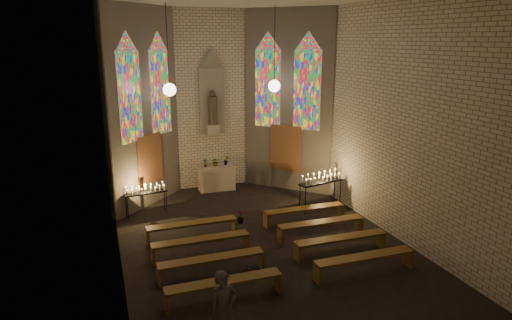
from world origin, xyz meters
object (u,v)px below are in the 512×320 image
Objects in this scene: visitor at (224,309)px; votive_stand_right at (321,180)px; aisle_flower_pot at (240,217)px; votive_stand_left at (146,191)px; altar at (217,178)px.

votive_stand_right is at bearing 38.15° from visitor.
votive_stand_right reaches higher than aisle_flower_pot.
visitor is at bearing -92.25° from votive_stand_left.
visitor reaches higher than votive_stand_right.
altar is at bearing 88.02° from aisle_flower_pot.
aisle_flower_pot is 0.27× the size of visitor.
altar reaches higher than aisle_flower_pot.
altar is 3.58m from aisle_flower_pot.
altar is 0.97× the size of votive_stand_left.
altar is 9.62m from visitor.
votive_stand_right is at bearing 6.36° from aisle_flower_pot.
aisle_flower_pot is at bearing -91.98° from altar.
altar is at bearing 24.75° from votive_stand_left.
votive_stand_left is at bearing -147.87° from altar.
aisle_flower_pot is 0.30× the size of votive_stand_left.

